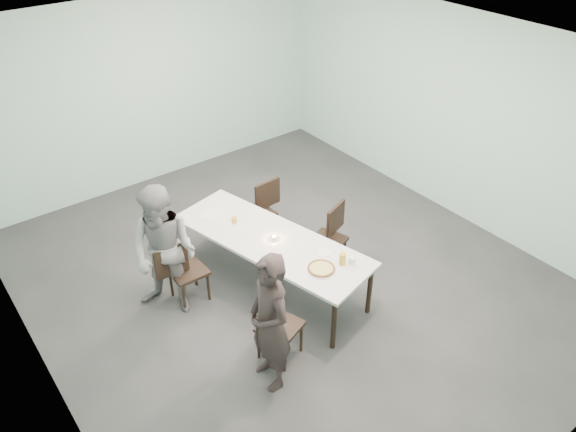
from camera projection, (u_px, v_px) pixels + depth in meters
ground at (288, 279)px, 7.37m from camera, size 7.00×7.00×0.00m
room_shell at (288, 140)px, 6.24m from camera, size 6.02×7.02×3.01m
table at (271, 243)px, 6.88m from camera, size 1.49×2.74×0.75m
chair_near_left at (276, 326)px, 5.97m from camera, size 0.65×0.54×0.87m
chair_far_left at (181, 269)px, 6.76m from camera, size 0.61×0.43×0.87m
chair_near_right at (331, 233)px, 7.37m from camera, size 0.65×0.54×0.87m
chair_far_right at (262, 207)px, 7.90m from camera, size 0.62×0.44×0.87m
diner_near at (270, 323)px, 5.57m from camera, size 0.45×0.63×1.62m
diner_far at (164, 252)px, 6.47m from camera, size 0.99×1.04×1.69m
pizza at (321, 269)px, 6.34m from camera, size 0.34×0.34×0.04m
side_plate at (324, 253)px, 6.61m from camera, size 0.18×0.18×0.01m
beer_glass at (343, 259)px, 6.40m from camera, size 0.08×0.08×0.15m
water_tumbler at (352, 260)px, 6.43m from camera, size 0.08×0.08×0.09m
tealight at (274, 238)px, 6.83m from camera, size 0.06×0.06×0.05m
amber_tumbler at (234, 219)px, 7.12m from camera, size 0.07×0.07×0.08m
menu at (212, 214)px, 7.29m from camera, size 0.34×0.28×0.01m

